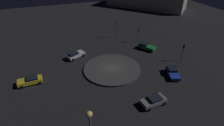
% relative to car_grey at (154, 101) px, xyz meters
% --- Properties ---
extents(ground_plane, '(117.28, 117.28, 0.00)m').
position_rel_car_grey_xyz_m(ground_plane, '(11.65, 2.72, -0.74)').
color(ground_plane, black).
extents(roundabout_island, '(11.70, 11.70, 0.33)m').
position_rel_car_grey_xyz_m(roundabout_island, '(11.65, 2.72, -0.57)').
color(roundabout_island, '#383838').
rests_on(roundabout_island, ground_plane).
extents(car_grey, '(2.45, 4.20, 1.39)m').
position_rel_car_grey_xyz_m(car_grey, '(0.00, 0.00, 0.00)').
color(car_grey, slate).
rests_on(car_grey, ground_plane).
extents(car_blue, '(4.55, 3.18, 1.36)m').
position_rel_car_grey_xyz_m(car_blue, '(5.60, -7.67, -0.03)').
color(car_blue, '#1E38A5').
rests_on(car_blue, ground_plane).
extents(car_silver, '(3.32, 4.41, 1.52)m').
position_rel_car_grey_xyz_m(car_silver, '(18.95, 8.92, 0.06)').
color(car_silver, silver).
rests_on(car_silver, ground_plane).
extents(car_green, '(4.54, 3.82, 1.48)m').
position_rel_car_grey_xyz_m(car_green, '(17.16, -8.38, 0.03)').
color(car_green, '#1E7238').
rests_on(car_green, ground_plane).
extents(car_yellow, '(2.21, 4.34, 1.41)m').
position_rel_car_grey_xyz_m(car_yellow, '(12.34, 18.34, 0.00)').
color(car_yellow, gold).
rests_on(car_yellow, ground_plane).
extents(traffic_light_south, '(0.33, 0.37, 4.03)m').
position_rel_car_grey_xyz_m(traffic_light_south, '(9.52, -12.79, 2.13)').
color(traffic_light_south, '#2D2D2D').
rests_on(traffic_light_south, ground_plane).
extents(traffic_light_southeast, '(0.39, 0.36, 4.45)m').
position_rel_car_grey_xyz_m(traffic_light_southeast, '(26.57, -3.91, 2.41)').
color(traffic_light_southeast, '#2D2D2D').
rests_on(traffic_light_southeast, ground_plane).
extents(traffic_light_southeast_near, '(0.38, 0.39, 4.13)m').
position_rel_car_grey_xyz_m(traffic_light_southeast_near, '(21.53, -8.19, 2.21)').
color(traffic_light_southeast_near, '#2D2D2D').
rests_on(traffic_light_southeast_near, ground_plane).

